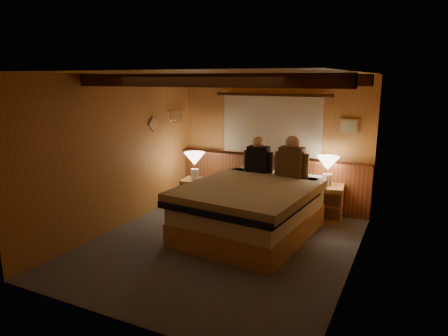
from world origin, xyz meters
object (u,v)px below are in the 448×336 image
Objects in this scene: nightstand_left at (196,192)px; lamp_right at (328,165)px; lamp_left at (195,160)px; person_left at (258,158)px; person_right at (292,160)px; duffel_bag at (216,197)px; bed at (252,208)px; nightstand_right at (326,203)px.

nightstand_left is 1.06× the size of lamp_right.
person_left is at bearing 0.39° from lamp_left.
person_left is at bearing 176.38° from person_right.
lamp_left reaches higher than duffel_bag.
person_left is 1.25m from duffel_bag.
bed is at bearing -36.52° from nightstand_left.
lamp_right is at bearing 58.46° from bed.
nightstand_right is at bearing 14.48° from person_left.
bed is 4.08× the size of nightstand_right.
person_right is at bearing 68.56° from bed.
person_right is 1.21× the size of duffel_bag.
nightstand_left is 2.00m from person_right.
lamp_left is 1.26m from person_left.
person_left is at bearing -6.43° from nightstand_left.
person_left reaches higher than duffel_bag.
lamp_right is at bearing 16.86° from person_left.
person_right is at bearing -7.52° from person_left.
person_right is 1.76m from duffel_bag.
nightstand_left is 1.45m from person_left.
lamp_right is at bearing 1.44° from nightstand_left.
duffel_bag is (-2.02, -0.13, -0.13)m from nightstand_right.
person_left is at bearing -172.17° from nightstand_right.
person_right is at bearing -9.11° from nightstand_left.
nightstand_left is 0.39m from duffel_bag.
nightstand_right is 0.93× the size of person_left.
person_right reaches higher than person_left.
nightstand_right reaches higher than nightstand_left.
lamp_left is 0.87× the size of duffel_bag.
person_right reaches higher than nightstand_right.
person_left is (1.23, 0.02, 0.77)m from nightstand_left.
person_right is at bearing -2.10° from lamp_left.
person_left is (1.25, 0.01, 0.16)m from lamp_left.
nightstand_left reaches higher than duffel_bag.
person_left is at bearing -162.81° from lamp_right.
bed is 3.47× the size of person_right.
lamp_right is 0.76× the size of person_left.
person_right reaches higher than bed.
nightstand_left is at bearing -179.43° from person_left.
bed is 1.44m from nightstand_right.
lamp_right is (2.35, 0.35, 0.07)m from lamp_left.
bed reaches higher than nightstand_right.
bed is at bearing -29.22° from lamp_left.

